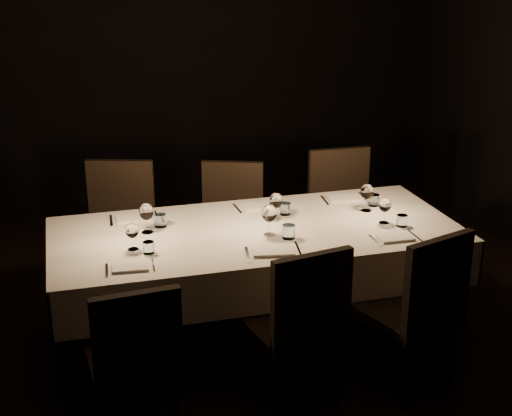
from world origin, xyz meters
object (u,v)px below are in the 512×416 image
object	(u,v)px
dining_table	(256,240)
chair_far_center	(231,221)
chair_near_center	(300,320)
chair_near_right	(419,304)
chair_far_left	(119,225)
chair_far_right	(343,210)
chair_near_left	(135,357)

from	to	relation	value
dining_table	chair_far_center	xyz separation A→B (m)	(0.03, 0.80, -0.17)
chair_near_center	chair_near_right	bearing A→B (deg)	167.60
chair_near_right	chair_far_left	world-z (taller)	chair_far_left
dining_table	chair_far_left	xyz separation A→B (m)	(-0.78, 0.86, -0.14)
dining_table	chair_far_center	size ratio (longest dim) A/B	2.68
dining_table	chair_near_right	size ratio (longest dim) A/B	2.59
chair_near_right	dining_table	bearing A→B (deg)	-65.84
chair_far_left	chair_far_right	distance (m)	1.67
dining_table	chair_near_left	size ratio (longest dim) A/B	2.80
dining_table	chair_near_right	distance (m)	1.09
chair_far_left	dining_table	bearing A→B (deg)	-30.48
chair_near_center	chair_far_left	bearing A→B (deg)	-74.20
chair_near_left	chair_near_right	xyz separation A→B (m)	(1.58, 0.06, 0.04)
chair_far_left	chair_far_center	size ratio (longest dim) A/B	1.06
chair_near_left	chair_far_left	world-z (taller)	chair_far_left
dining_table	chair_near_center	world-z (taller)	chair_near_center
chair_far_center	chair_far_right	world-z (taller)	chair_far_right
dining_table	chair_near_right	world-z (taller)	chair_near_right
chair_far_right	dining_table	bearing A→B (deg)	-139.16
chair_near_left	chair_far_left	bearing A→B (deg)	-97.81
chair_near_left	chair_far_center	bearing A→B (deg)	-123.26
chair_near_right	chair_far_right	distance (m)	1.54
chair_near_left	chair_near_right	size ratio (longest dim) A/B	0.92
chair_far_center	chair_far_right	bearing A→B (deg)	17.17
chair_near_center	chair_far_right	xyz separation A→B (m)	(0.86, 1.51, 0.02)
chair_near_right	chair_far_left	distance (m)	2.23
chair_near_right	chair_far_center	xyz separation A→B (m)	(-0.69, 1.60, -0.02)
chair_near_center	chair_near_right	world-z (taller)	chair_near_right
dining_table	chair_far_right	world-z (taller)	chair_far_right
chair_near_center	chair_near_right	distance (m)	0.69
chair_near_left	chair_far_center	xyz separation A→B (m)	(0.89, 1.66, 0.02)
dining_table	chair_near_right	xyz separation A→B (m)	(0.72, -0.80, -0.15)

